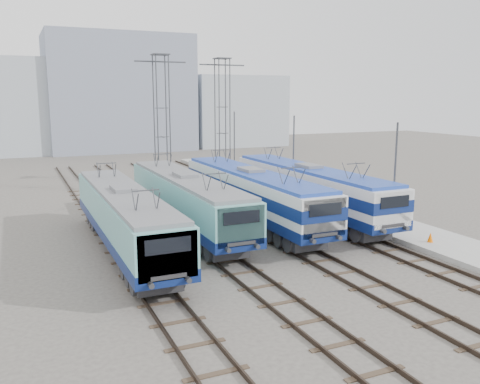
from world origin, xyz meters
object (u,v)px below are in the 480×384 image
at_px(locomotive_center_right, 252,192).
at_px(mast_front, 394,181).
at_px(locomotive_center_left, 187,198).
at_px(mast_mid, 293,159).
at_px(locomotive_far_right, 310,187).
at_px(safety_cone, 430,237).
at_px(locomotive_far_left, 125,216).
at_px(catenary_tower_east, 222,116).
at_px(mast_rear, 234,146).
at_px(catenary_tower_west, 162,118).

xyz_separation_m(locomotive_center_right, mast_front, (6.35, -6.42, 1.23)).
xyz_separation_m(locomotive_center_left, mast_mid, (10.85, 5.44, 1.33)).
bearing_deg(locomotive_far_right, safety_cone, -73.59).
height_order(locomotive_far_left, locomotive_center_right, locomotive_center_right).
height_order(locomotive_center_left, safety_cone, locomotive_center_left).
bearing_deg(locomotive_center_left, catenary_tower_east, 60.45).
distance_m(locomotive_far_right, safety_cone, 9.38).
bearing_deg(locomotive_center_right, locomotive_far_left, -161.77).
xyz_separation_m(locomotive_center_right, catenary_tower_east, (4.25, 15.58, 4.37)).
height_order(locomotive_far_left, locomotive_far_right, locomotive_far_right).
xyz_separation_m(locomotive_center_left, mast_rear, (10.85, 17.44, 1.33)).
distance_m(locomotive_far_right, mast_front, 6.85).
xyz_separation_m(mast_front, mast_mid, (0.00, 12.00, 0.00)).
bearing_deg(locomotive_center_left, mast_rear, 58.11).
xyz_separation_m(locomotive_far_right, mast_mid, (1.85, 5.52, 1.23)).
relative_size(locomotive_center_right, mast_mid, 2.54).
distance_m(locomotive_center_right, catenary_tower_west, 14.45).
distance_m(locomotive_far_left, locomotive_center_left, 5.47).
xyz_separation_m(locomotive_center_right, mast_mid, (6.35, 5.58, 1.23)).
relative_size(locomotive_center_right, safety_cone, 31.11).
xyz_separation_m(catenary_tower_east, mast_mid, (2.10, -10.00, -3.14)).
distance_m(locomotive_far_right, catenary_tower_west, 15.74).
height_order(catenary_tower_west, mast_rear, catenary_tower_west).
relative_size(catenary_tower_east, mast_rear, 1.71).
distance_m(catenary_tower_west, safety_cone, 24.99).
height_order(locomotive_far_right, mast_mid, mast_mid).
bearing_deg(catenary_tower_east, safety_cone, -83.32).
relative_size(locomotive_center_left, locomotive_far_right, 0.98).
bearing_deg(catenary_tower_west, locomotive_far_right, -63.48).
relative_size(locomotive_center_right, locomotive_far_right, 1.00).
xyz_separation_m(locomotive_far_right, mast_front, (1.85, -6.48, 1.23)).
bearing_deg(safety_cone, mast_rear, 91.64).
xyz_separation_m(locomotive_far_left, mast_rear, (15.35, 20.55, 1.36)).
bearing_deg(catenary_tower_west, mast_mid, -42.93).
height_order(locomotive_center_right, mast_front, mast_front).
bearing_deg(locomotive_center_left, safety_cone, -37.59).
relative_size(catenary_tower_west, mast_front, 1.71).
distance_m(catenary_tower_west, mast_front, 22.00).
height_order(locomotive_far_right, mast_front, mast_front).
bearing_deg(safety_cone, locomotive_far_right, 106.41).
bearing_deg(locomotive_far_right, locomotive_far_left, -167.37).
relative_size(mast_front, safety_cone, 12.25).
relative_size(locomotive_far_left, mast_rear, 2.44).
relative_size(locomotive_center_left, mast_rear, 2.48).
height_order(locomotive_far_right, catenary_tower_east, catenary_tower_east).
distance_m(locomotive_center_right, mast_mid, 8.55).
distance_m(mast_mid, mast_rear, 12.00).
height_order(locomotive_center_right, catenary_tower_east, catenary_tower_east).
height_order(catenary_tower_east, safety_cone, catenary_tower_east).
bearing_deg(mast_front, locomotive_far_right, 105.94).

